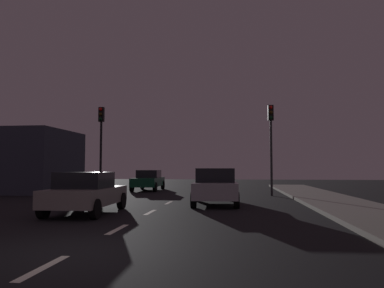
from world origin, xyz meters
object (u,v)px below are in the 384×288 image
traffic_signal_left (101,133)px  car_oncoming_far (148,180)px  car_adjacent_lane (86,192)px  traffic_signal_right (271,132)px  car_stopped_ahead (215,186)px

traffic_signal_left → car_oncoming_far: (1.92, 4.57, -2.97)m
traffic_signal_left → car_adjacent_lane: (2.93, -9.29, -2.98)m
traffic_signal_right → car_oncoming_far: 9.93m
traffic_signal_right → car_oncoming_far: size_ratio=1.15×
car_adjacent_lane → traffic_signal_left: bearing=107.5°
traffic_signal_right → car_stopped_ahead: traffic_signal_right is taller
car_stopped_ahead → traffic_signal_left: bearing=142.7°
traffic_signal_left → traffic_signal_right: bearing=-0.0°
car_stopped_ahead → car_adjacent_lane: (-4.36, -3.73, -0.06)m
traffic_signal_right → car_stopped_ahead: size_ratio=1.27×
traffic_signal_right → car_stopped_ahead: 6.92m
traffic_signal_right → traffic_signal_left: bearing=180.0°
traffic_signal_right → car_adjacent_lane: (-7.31, -9.29, -2.93)m
traffic_signal_right → car_adjacent_lane: 12.18m
car_stopped_ahead → car_oncoming_far: (-5.37, 10.13, -0.05)m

